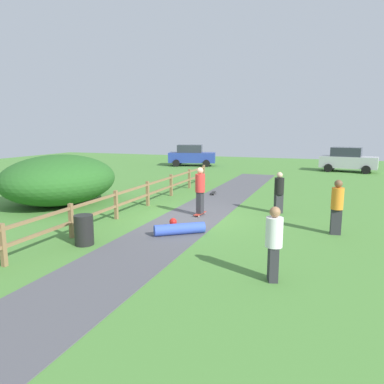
% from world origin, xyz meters
% --- Properties ---
extents(ground_plane, '(60.00, 60.00, 0.00)m').
position_xyz_m(ground_plane, '(0.00, 0.00, 0.00)').
color(ground_plane, '#4C8438').
extents(asphalt_path, '(2.40, 28.00, 0.02)m').
position_xyz_m(asphalt_path, '(0.00, 0.00, 0.01)').
color(asphalt_path, '#515156').
rests_on(asphalt_path, ground_plane).
extents(wooden_fence, '(0.12, 18.12, 1.10)m').
position_xyz_m(wooden_fence, '(-2.60, 0.00, 0.67)').
color(wooden_fence, olive).
rests_on(wooden_fence, ground_plane).
extents(bush_large, '(4.63, 5.56, 2.24)m').
position_xyz_m(bush_large, '(-6.51, 0.26, 1.12)').
color(bush_large, '#286023').
rests_on(bush_large, ground_plane).
extents(trash_bin, '(0.56, 0.56, 0.90)m').
position_xyz_m(trash_bin, '(-1.80, -4.29, 0.45)').
color(trash_bin, black).
rests_on(trash_bin, ground_plane).
extents(skater_riding, '(0.41, 0.82, 1.89)m').
position_xyz_m(skater_riding, '(0.20, 0.33, 1.08)').
color(skater_riding, '#B23326').
rests_on(skater_riding, asphalt_path).
extents(skater_fallen, '(1.54, 1.53, 0.36)m').
position_xyz_m(skater_fallen, '(0.42, -2.32, 0.20)').
color(skater_fallen, blue).
rests_on(skater_fallen, asphalt_path).
extents(skateboard_loose, '(0.34, 0.82, 0.08)m').
position_xyz_m(skateboard_loose, '(-0.70, 4.97, 0.09)').
color(skateboard_loose, black).
rests_on(skateboard_loose, asphalt_path).
extents(bystander_white, '(0.48, 0.48, 1.72)m').
position_xyz_m(bystander_white, '(3.80, -4.96, 0.95)').
color(bystander_white, '#2D2D33').
rests_on(bystander_white, ground_plane).
extents(bystander_black, '(0.53, 0.53, 1.68)m').
position_xyz_m(bystander_black, '(3.03, 1.87, 0.92)').
color(bystander_black, '#2D2D33').
rests_on(bystander_black, ground_plane).
extents(bystander_orange, '(0.43, 0.43, 1.79)m').
position_xyz_m(bystander_orange, '(5.17, -0.54, 0.99)').
color(bystander_orange, '#2D2D33').
rests_on(bystander_orange, ground_plane).
extents(parked_car_blue, '(4.50, 2.79, 1.92)m').
position_xyz_m(parked_car_blue, '(-6.94, 18.29, 0.96)').
color(parked_car_blue, '#283D99').
rests_on(parked_car_blue, ground_plane).
extents(parked_car_silver, '(4.40, 2.46, 1.92)m').
position_xyz_m(parked_car_silver, '(6.22, 18.31, 0.96)').
color(parked_car_silver, '#B7B7BC').
rests_on(parked_car_silver, ground_plane).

